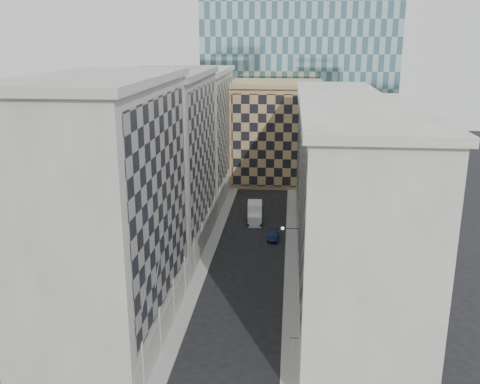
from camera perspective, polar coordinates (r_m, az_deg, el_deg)
The scene contains 14 objects.
sidewalk_west at distance 68.21m, azimuth -3.46°, elevation -6.73°, with size 1.50×100.00×0.15m, color #999993.
sidewalk_east at distance 67.46m, azimuth 5.45°, elevation -7.05°, with size 1.50×100.00×0.15m, color #999993.
bldg_left_a at distance 48.14m, azimuth -13.86°, elevation -2.20°, with size 10.80×22.80×23.70m.
bldg_left_b at distance 68.62m, azimuth -7.89°, elevation 3.17°, with size 10.80×22.80×22.70m.
bldg_left_c at distance 89.82m, azimuth -4.68°, elevation 6.03°, with size 10.80×22.80×21.70m.
bldg_right_a at distance 50.13m, azimuth 12.13°, elevation -3.16°, with size 10.80×26.80×20.70m.
bldg_right_b at distance 76.13m, azimuth 9.95°, elevation 3.23°, with size 10.80×28.80×19.70m.
tan_block at distance 101.42m, azimuth 3.85°, elevation 6.42°, with size 16.80×14.80×18.80m.
church_tower at distance 114.11m, azimuth 3.22°, elevation 16.35°, with size 7.20×7.20×51.50m.
flagpoles_left at distance 43.68m, azimuth -9.41°, elevation -9.28°, with size 0.10×6.33×2.33m.
bracket_lamp at distance 59.63m, azimuth 4.74°, elevation -3.89°, with size 1.98×0.36×0.36m.
box_truck at distance 79.83m, azimuth 1.58°, elevation -2.34°, with size 2.42×5.29×2.84m.
dark_car at distance 73.33m, azimuth 3.53°, elevation -4.59°, with size 1.32×3.80×1.25m, color #0E1934.
shop_sign at distance 43.28m, azimuth 5.64°, elevation -15.67°, with size 0.87×0.76×0.84m.
Camera 1 is at (4.85, -32.01, 26.65)m, focal length 40.00 mm.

